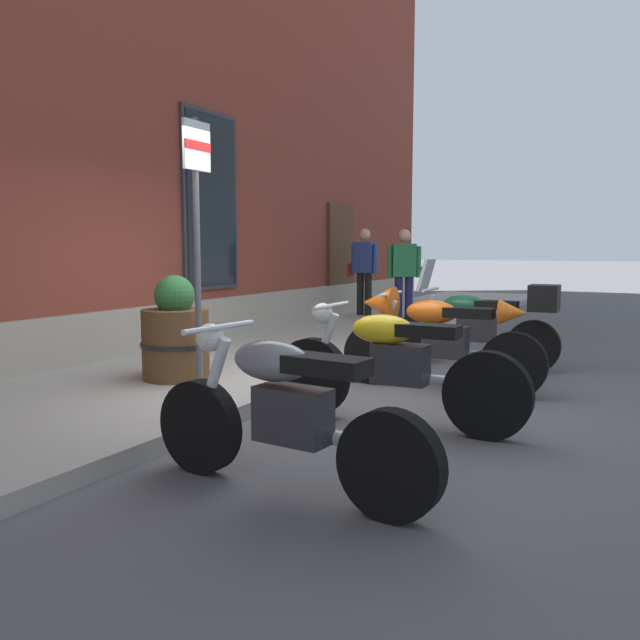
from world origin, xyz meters
TOP-DOWN VIEW (x-y plane):
  - ground_plane at (0.00, 0.00)m, footprint 140.00×140.00m
  - sidewalk at (0.00, 1.38)m, footprint 27.03×2.75m
  - motorcycle_grey_naked at (-2.25, -1.12)m, footprint 0.62×1.96m
  - motorcycle_yellow_naked at (-0.62, -1.15)m, footprint 0.62×2.17m
  - motorcycle_orange_sport at (0.84, -1.01)m, footprint 0.62×2.08m
  - motorcycle_green_touring at (2.24, -1.16)m, footprint 0.62×2.02m
  - pedestrian_striped_shirt at (5.21, 0.94)m, footprint 0.42×0.60m
  - pedestrian_blue_top at (6.03, 2.08)m, footprint 0.26×0.66m
  - parking_sign at (-0.65, 0.76)m, footprint 0.36×0.07m
  - barrel_planter at (-0.44, 1.24)m, footprint 0.69×0.69m

SIDE VIEW (x-z plane):
  - ground_plane at x=0.00m, z-range 0.00..0.00m
  - sidewalk at x=0.00m, z-range 0.00..0.13m
  - motorcycle_grey_naked at x=-2.25m, z-range -0.01..0.97m
  - motorcycle_yellow_naked at x=-0.62m, z-range 0.00..0.98m
  - motorcycle_green_touring at x=2.24m, z-range -0.11..1.20m
  - barrel_planter at x=-0.44m, z-range 0.04..1.08m
  - motorcycle_orange_sport at x=0.84m, z-range 0.05..1.09m
  - pedestrian_striped_shirt at x=5.21m, z-range 0.23..1.85m
  - pedestrian_blue_top at x=6.03m, z-range 0.23..1.90m
  - parking_sign at x=-0.65m, z-range 0.49..2.96m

